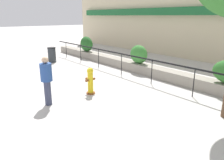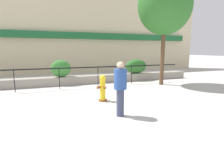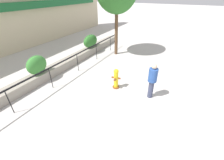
{
  "view_description": "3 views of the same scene",
  "coord_description": "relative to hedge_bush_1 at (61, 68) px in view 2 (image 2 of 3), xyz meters",
  "views": [
    {
      "loc": [
        8.65,
        -2.51,
        3.04
      ],
      "look_at": [
        2.03,
        2.68,
        0.56
      ],
      "focal_mm": 35.0,
      "sensor_mm": 36.0,
      "label": 1
    },
    {
      "loc": [
        -0.46,
        -4.74,
        2.07
      ],
      "look_at": [
        2.05,
        2.25,
        0.8
      ],
      "focal_mm": 28.0,
      "sensor_mm": 36.0,
      "label": 2
    },
    {
      "loc": [
        -4.38,
        -0.9,
        4.41
      ],
      "look_at": [
        1.34,
        2.09,
        0.53
      ],
      "focal_mm": 24.0,
      "sensor_mm": 36.0,
      "label": 3
    }
  ],
  "objects": [
    {
      "name": "fence_railing_segment",
      "position": [
        -0.17,
        -1.1,
        0.02
      ],
      "size": [
        15.0,
        0.05,
        1.15
      ],
      "color": "black",
      "rests_on": "ground"
    },
    {
      "name": "hedge_bush_2",
      "position": [
        5.0,
        0.0,
        -0.02
      ],
      "size": [
        1.53,
        0.7,
        0.96
      ],
      "primitive_type": "ellipsoid",
      "color": "#2D6B28",
      "rests_on": "planter_wall_low"
    },
    {
      "name": "fire_hydrant",
      "position": [
        1.37,
        -4.04,
        -0.45
      ],
      "size": [
        0.46,
        0.48,
        1.08
      ],
      "color": "brown",
      "rests_on": "ground"
    },
    {
      "name": "building_facade",
      "position": [
        -0.17,
        5.98,
        2.98
      ],
      "size": [
        30.0,
        1.36,
        8.0
      ],
      "color": "beige",
      "rests_on": "ground"
    },
    {
      "name": "pedestrian",
      "position": [
        1.41,
        -5.84,
        -0.01
      ],
      "size": [
        0.47,
        0.47,
        1.73
      ],
      "color": "#383D56",
      "rests_on": "ground"
    },
    {
      "name": "street_tree",
      "position": [
        5.75,
        -1.88,
        3.57
      ],
      "size": [
        3.15,
        2.83,
        6.25
      ],
      "color": "brown",
      "rests_on": "ground"
    },
    {
      "name": "hedge_bush_1",
      "position": [
        0.0,
        0.0,
        0.0
      ],
      "size": [
        1.16,
        0.64,
        1.0
      ],
      "primitive_type": "ellipsoid",
      "color": "#387F33",
      "rests_on": "planter_wall_low"
    },
    {
      "name": "ground_plane",
      "position": [
        -0.17,
        -6.0,
        -1.0
      ],
      "size": [
        120.0,
        120.0,
        0.0
      ],
      "primitive_type": "plane",
      "color": "#BCB7B2"
    },
    {
      "name": "planter_wall_low",
      "position": [
        -0.17,
        0.0,
        -0.75
      ],
      "size": [
        18.0,
        0.7,
        0.5
      ],
      "primitive_type": "cube",
      "color": "gray",
      "rests_on": "ground"
    }
  ]
}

